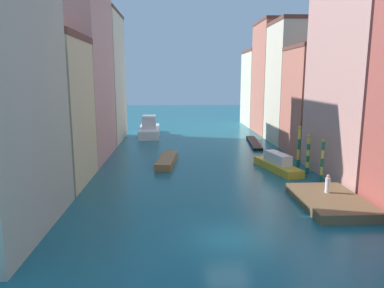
# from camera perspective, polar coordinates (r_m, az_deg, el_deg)

# --- Properties ---
(ground_plane) EXTENTS (154.00, 154.00, 0.00)m
(ground_plane) POSITION_cam_1_polar(r_m,az_deg,el_deg) (44.59, 1.09, -1.23)
(ground_plane) COLOR #196070
(building_left_1) EXTENTS (6.90, 8.31, 12.71)m
(building_left_1) POSITION_cam_1_polar(r_m,az_deg,el_deg) (32.89, -22.51, 4.98)
(building_left_1) COLOR beige
(building_left_1) RESTS_ON ground
(building_left_2) EXTENTS (6.90, 12.00, 22.58)m
(building_left_2) POSITION_cam_1_polar(r_m,az_deg,el_deg) (42.45, -18.39, 13.00)
(building_left_2) COLOR tan
(building_left_2) RESTS_ON ground
(building_left_3) EXTENTS (6.90, 10.67, 18.24)m
(building_left_3) POSITION_cam_1_polar(r_m,az_deg,el_deg) (53.69, -14.96, 10.23)
(building_left_3) COLOR beige
(building_left_3) RESTS_ON ground
(building_right_1) EXTENTS (6.90, 12.17, 20.60)m
(building_right_1) POSITION_cam_1_polar(r_m,az_deg,el_deg) (35.65, 26.33, 11.43)
(building_right_1) COLOR tan
(building_right_1) RESTS_ON ground
(building_right_2) EXTENTS (6.90, 7.79, 12.80)m
(building_right_2) POSITION_cam_1_polar(r_m,az_deg,el_deg) (45.07, 19.54, 6.52)
(building_right_2) COLOR #C6705B
(building_right_2) RESTS_ON ground
(building_right_3) EXTENTS (6.90, 8.45, 16.83)m
(building_right_3) POSITION_cam_1_polar(r_m,az_deg,el_deg) (52.58, 16.31, 9.40)
(building_right_3) COLOR beige
(building_right_3) RESTS_ON ground
(building_right_4) EXTENTS (6.90, 9.55, 18.09)m
(building_right_4) POSITION_cam_1_polar(r_m,az_deg,el_deg) (61.18, 13.55, 10.22)
(building_right_4) COLOR #C6705B
(building_right_4) RESTS_ON ground
(building_right_5) EXTENTS (6.90, 9.98, 14.29)m
(building_right_5) POSITION_cam_1_polar(r_m,az_deg,el_deg) (70.65, 11.25, 8.78)
(building_right_5) COLOR beige
(building_right_5) RESTS_ON ground
(waterfront_dock) EXTENTS (4.35, 7.06, 0.65)m
(waterfront_dock) POSITION_cam_1_polar(r_m,az_deg,el_deg) (27.95, 21.23, -8.50)
(waterfront_dock) COLOR brown
(waterfront_dock) RESTS_ON ground
(person_on_dock) EXTENTS (0.36, 0.36, 1.39)m
(person_on_dock) POSITION_cam_1_polar(r_m,az_deg,el_deg) (28.56, 20.87, -6.04)
(person_on_dock) COLOR white
(person_on_dock) RESTS_ON waterfront_dock
(mooring_pole_0) EXTENTS (0.28, 0.28, 3.92)m
(mooring_pole_0) POSITION_cam_1_polar(r_m,az_deg,el_deg) (33.01, 20.09, -2.52)
(mooring_pole_0) COLOR #197247
(mooring_pole_0) RESTS_ON ground
(mooring_pole_1) EXTENTS (0.34, 0.34, 3.80)m
(mooring_pole_1) POSITION_cam_1_polar(r_m,az_deg,el_deg) (35.86, 18.06, -1.48)
(mooring_pole_1) COLOR #197247
(mooring_pole_1) RESTS_ON ground
(mooring_pole_2) EXTENTS (0.32, 0.32, 4.43)m
(mooring_pole_2) POSITION_cam_1_polar(r_m,az_deg,el_deg) (37.04, 16.70, -0.54)
(mooring_pole_2) COLOR #197247
(mooring_pole_2) RESTS_ON ground
(vaporetto_white) EXTENTS (3.41, 9.79, 3.15)m
(vaporetto_white) POSITION_cam_1_polar(r_m,az_deg,el_deg) (57.18, -6.84, 2.41)
(vaporetto_white) COLOR white
(vaporetto_white) RESTS_ON ground
(gondola_black) EXTENTS (2.23, 9.97, 0.36)m
(gondola_black) POSITION_cam_1_polar(r_m,az_deg,el_deg) (50.42, 9.86, 0.20)
(gondola_black) COLOR black
(gondola_black) RESTS_ON ground
(motorboat_0) EXTENTS (2.36, 7.25, 0.72)m
(motorboat_0) POSITION_cam_1_polar(r_m,az_deg,el_deg) (38.45, -4.03, -2.62)
(motorboat_0) COLOR olive
(motorboat_0) RESTS_ON ground
(motorboat_1) EXTENTS (3.31, 7.09, 1.77)m
(motorboat_1) POSITION_cam_1_polar(r_m,az_deg,el_deg) (36.50, 13.49, -3.11)
(motorboat_1) COLOR gold
(motorboat_1) RESTS_ON ground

